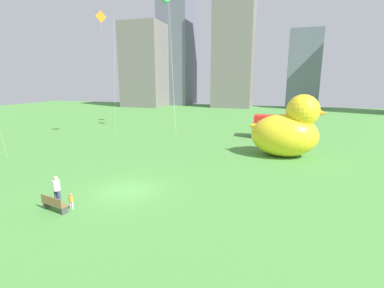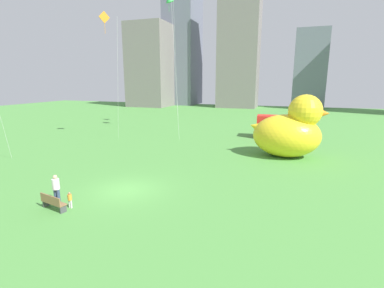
{
  "view_description": "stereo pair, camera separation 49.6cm",
  "coord_description": "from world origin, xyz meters",
  "px_view_note": "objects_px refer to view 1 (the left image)",
  "views": [
    {
      "loc": [
        9.35,
        -15.32,
        7.05
      ],
      "look_at": [
        3.09,
        4.35,
        2.45
      ],
      "focal_mm": 26.49,
      "sensor_mm": 36.0,
      "label": 1
    },
    {
      "loc": [
        9.82,
        -15.16,
        7.05
      ],
      "look_at": [
        3.09,
        4.35,
        2.45
      ],
      "focal_mm": 26.49,
      "sensor_mm": 36.0,
      "label": 2
    }
  ],
  "objects_px": {
    "person_child": "(71,200)",
    "box_truck": "(276,127)",
    "park_bench": "(54,203)",
    "kite_orange": "(102,24)",
    "giant_inflatable_duck": "(287,130)",
    "person_adult": "(57,189)"
  },
  "relations": [
    {
      "from": "giant_inflatable_duck",
      "to": "box_truck",
      "type": "height_order",
      "value": "giant_inflatable_duck"
    },
    {
      "from": "park_bench",
      "to": "kite_orange",
      "type": "relative_size",
      "value": 0.12
    },
    {
      "from": "park_bench",
      "to": "box_truck",
      "type": "bearing_deg",
      "value": 66.25
    },
    {
      "from": "park_bench",
      "to": "person_adult",
      "type": "xyz_separation_m",
      "value": [
        -0.55,
        0.88,
        0.46
      ]
    },
    {
      "from": "park_bench",
      "to": "giant_inflatable_duck",
      "type": "xyz_separation_m",
      "value": [
        12.23,
        16.32,
        2.03
      ]
    },
    {
      "from": "person_child",
      "to": "kite_orange",
      "type": "height_order",
      "value": "kite_orange"
    },
    {
      "from": "person_child",
      "to": "giant_inflatable_duck",
      "type": "distance_m",
      "value": 19.64
    },
    {
      "from": "park_bench",
      "to": "box_truck",
      "type": "distance_m",
      "value": 27.49
    },
    {
      "from": "kite_orange",
      "to": "giant_inflatable_duck",
      "type": "bearing_deg",
      "value": -2.16
    },
    {
      "from": "giant_inflatable_duck",
      "to": "kite_orange",
      "type": "bearing_deg",
      "value": 177.84
    },
    {
      "from": "box_truck",
      "to": "kite_orange",
      "type": "height_order",
      "value": "kite_orange"
    },
    {
      "from": "park_bench",
      "to": "box_truck",
      "type": "xyz_separation_m",
      "value": [
        11.07,
        25.15,
        0.96
      ]
    },
    {
      "from": "person_adult",
      "to": "box_truck",
      "type": "height_order",
      "value": "box_truck"
    },
    {
      "from": "giant_inflatable_duck",
      "to": "box_truck",
      "type": "distance_m",
      "value": 8.97
    },
    {
      "from": "park_bench",
      "to": "box_truck",
      "type": "relative_size",
      "value": 0.3
    },
    {
      "from": "person_adult",
      "to": "kite_orange",
      "type": "bearing_deg",
      "value": 114.02
    },
    {
      "from": "giant_inflatable_duck",
      "to": "park_bench",
      "type": "bearing_deg",
      "value": -126.84
    },
    {
      "from": "box_truck",
      "to": "kite_orange",
      "type": "bearing_deg",
      "value": -156.8
    },
    {
      "from": "kite_orange",
      "to": "park_bench",
      "type": "bearing_deg",
      "value": -65.54
    },
    {
      "from": "park_bench",
      "to": "person_child",
      "type": "bearing_deg",
      "value": 36.75
    },
    {
      "from": "person_adult",
      "to": "kite_orange",
      "type": "relative_size",
      "value": 0.12
    },
    {
      "from": "person_child",
      "to": "box_truck",
      "type": "xyz_separation_m",
      "value": [
        10.35,
        24.61,
        0.92
      ]
    }
  ]
}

